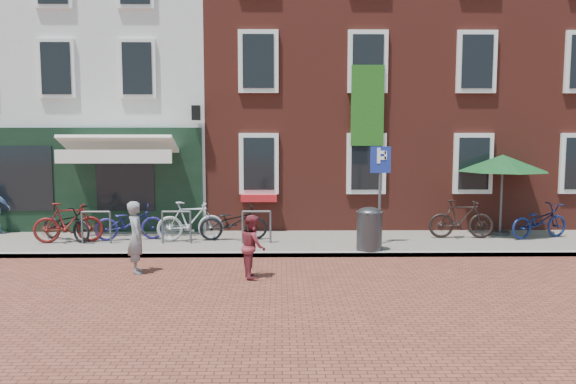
{
  "coord_description": "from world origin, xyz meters",
  "views": [
    {
      "loc": [
        1.1,
        -12.76,
        2.86
      ],
      "look_at": [
        1.29,
        0.94,
        1.42
      ],
      "focal_mm": 35.19,
      "sensor_mm": 36.0,
      "label": 1
    }
  ],
  "objects_px": {
    "bicycle_2": "(130,222)",
    "bicycle_4": "(234,222)",
    "litter_bin": "(369,227)",
    "parasol": "(503,160)",
    "woman": "(136,237)",
    "parking_sign": "(380,177)",
    "bicycle_0": "(66,223)",
    "bicycle_3": "(190,221)",
    "bicycle_1": "(68,223)",
    "bicycle_6": "(539,221)",
    "bicycle_5": "(461,219)",
    "boy": "(253,246)"
  },
  "relations": [
    {
      "from": "bicycle_2",
      "to": "bicycle_4",
      "type": "height_order",
      "value": "same"
    },
    {
      "from": "bicycle_1",
      "to": "bicycle_2",
      "type": "bearing_deg",
      "value": -87.82
    },
    {
      "from": "litter_bin",
      "to": "parasol",
      "type": "distance_m",
      "value": 4.64
    },
    {
      "from": "parking_sign",
      "to": "bicycle_6",
      "type": "xyz_separation_m",
      "value": [
        4.32,
        0.69,
        -1.2
      ]
    },
    {
      "from": "litter_bin",
      "to": "bicycle_4",
      "type": "xyz_separation_m",
      "value": [
        -3.3,
        1.35,
        -0.11
      ]
    },
    {
      "from": "parking_sign",
      "to": "bicycle_6",
      "type": "distance_m",
      "value": 4.54
    },
    {
      "from": "woman",
      "to": "bicycle_6",
      "type": "height_order",
      "value": "woman"
    },
    {
      "from": "bicycle_1",
      "to": "bicycle_6",
      "type": "bearing_deg",
      "value": -98.67
    },
    {
      "from": "woman",
      "to": "bicycle_5",
      "type": "bearing_deg",
      "value": -87.07
    },
    {
      "from": "bicycle_0",
      "to": "bicycle_6",
      "type": "distance_m",
      "value": 12.27
    },
    {
      "from": "parasol",
      "to": "bicycle_1",
      "type": "height_order",
      "value": "parasol"
    },
    {
      "from": "parasol",
      "to": "bicycle_2",
      "type": "xyz_separation_m",
      "value": [
        -9.88,
        -0.69,
        -1.57
      ]
    },
    {
      "from": "parking_sign",
      "to": "litter_bin",
      "type": "bearing_deg",
      "value": -115.7
    },
    {
      "from": "woman",
      "to": "bicycle_0",
      "type": "distance_m",
      "value": 3.91
    },
    {
      "from": "litter_bin",
      "to": "woman",
      "type": "height_order",
      "value": "woman"
    },
    {
      "from": "boy",
      "to": "bicycle_5",
      "type": "height_order",
      "value": "boy"
    },
    {
      "from": "parking_sign",
      "to": "bicycle_1",
      "type": "height_order",
      "value": "parking_sign"
    },
    {
      "from": "parasol",
      "to": "bicycle_6",
      "type": "distance_m",
      "value": 1.86
    },
    {
      "from": "bicycle_0",
      "to": "bicycle_4",
      "type": "xyz_separation_m",
      "value": [
        4.27,
        0.07,
        0.0
      ]
    },
    {
      "from": "bicycle_1",
      "to": "bicycle_2",
      "type": "xyz_separation_m",
      "value": [
        1.45,
        0.33,
        -0.05
      ]
    },
    {
      "from": "litter_bin",
      "to": "bicycle_1",
      "type": "bearing_deg",
      "value": 172.11
    },
    {
      "from": "bicycle_2",
      "to": "bicycle_3",
      "type": "distance_m",
      "value": 1.59
    },
    {
      "from": "litter_bin",
      "to": "parking_sign",
      "type": "height_order",
      "value": "parking_sign"
    },
    {
      "from": "bicycle_4",
      "to": "parasol",
      "type": "bearing_deg",
      "value": -91.75
    },
    {
      "from": "boy",
      "to": "bicycle_5",
      "type": "relative_size",
      "value": 0.74
    },
    {
      "from": "bicycle_3",
      "to": "bicycle_5",
      "type": "xyz_separation_m",
      "value": [
        7.05,
        0.27,
        0.0
      ]
    },
    {
      "from": "bicycle_1",
      "to": "woman",
      "type": "bearing_deg",
      "value": -149.31
    },
    {
      "from": "parking_sign",
      "to": "parasol",
      "type": "bearing_deg",
      "value": 19.89
    },
    {
      "from": "bicycle_1",
      "to": "bicycle_5",
      "type": "relative_size",
      "value": 1.0
    },
    {
      "from": "parking_sign",
      "to": "bicycle_3",
      "type": "relative_size",
      "value": 1.43
    },
    {
      "from": "bicycle_1",
      "to": "bicycle_3",
      "type": "xyz_separation_m",
      "value": [
        3.04,
        0.2,
        0.0
      ]
    },
    {
      "from": "bicycle_1",
      "to": "bicycle_6",
      "type": "distance_m",
      "value": 12.13
    },
    {
      "from": "parking_sign",
      "to": "bicycle_6",
      "type": "bearing_deg",
      "value": 9.02
    },
    {
      "from": "parking_sign",
      "to": "bicycle_3",
      "type": "bearing_deg",
      "value": 174.54
    },
    {
      "from": "woman",
      "to": "bicycle_6",
      "type": "relative_size",
      "value": 0.85
    },
    {
      "from": "bicycle_3",
      "to": "bicycle_4",
      "type": "xyz_separation_m",
      "value": [
        1.09,
        0.12,
        -0.05
      ]
    },
    {
      "from": "boy",
      "to": "litter_bin",
      "type": "bearing_deg",
      "value": -63.26
    },
    {
      "from": "bicycle_3",
      "to": "bicycle_4",
      "type": "relative_size",
      "value": 0.97
    },
    {
      "from": "bicycle_6",
      "to": "bicycle_3",
      "type": "bearing_deg",
      "value": 72.92
    },
    {
      "from": "litter_bin",
      "to": "bicycle_1",
      "type": "distance_m",
      "value": 7.5
    },
    {
      "from": "parking_sign",
      "to": "parasol",
      "type": "height_order",
      "value": "parking_sign"
    },
    {
      "from": "bicycle_2",
      "to": "woman",
      "type": "bearing_deg",
      "value": -174.75
    },
    {
      "from": "parking_sign",
      "to": "boy",
      "type": "distance_m",
      "value": 4.3
    },
    {
      "from": "bicycle_1",
      "to": "bicycle_3",
      "type": "distance_m",
      "value": 3.04
    },
    {
      "from": "boy",
      "to": "bicycle_0",
      "type": "height_order",
      "value": "boy"
    },
    {
      "from": "parking_sign",
      "to": "woman",
      "type": "distance_m",
      "value": 6.03
    },
    {
      "from": "bicycle_0",
      "to": "bicycle_5",
      "type": "relative_size",
      "value": 1.03
    },
    {
      "from": "parasol",
      "to": "bicycle_0",
      "type": "height_order",
      "value": "parasol"
    },
    {
      "from": "bicycle_3",
      "to": "bicycle_6",
      "type": "distance_m",
      "value": 9.09
    },
    {
      "from": "boy",
      "to": "bicycle_2",
      "type": "bearing_deg",
      "value": 32.57
    }
  ]
}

